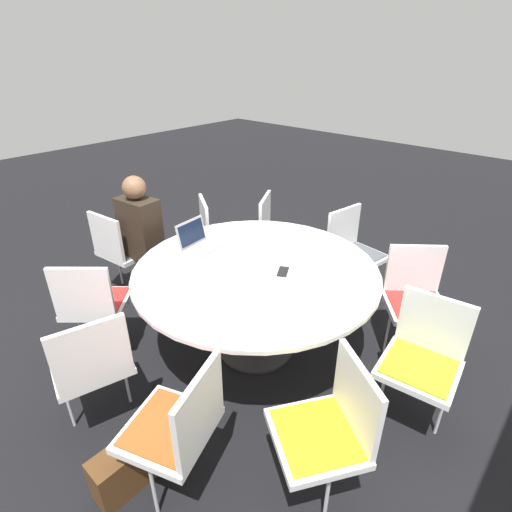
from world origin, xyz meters
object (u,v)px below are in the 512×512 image
chair_1 (93,300)px  chair_3 (179,423)px  chair_5 (424,354)px  chair_6 (416,294)px  chair_0 (121,246)px  coffee_cup (244,235)px  chair_2 (91,361)px  laptop (197,241)px  chair_4 (330,424)px  chair_7 (352,247)px  chair_8 (277,230)px  chair_9 (218,232)px  person_0 (142,230)px  cell_phone (283,272)px  handbag (126,468)px

chair_1 → chair_3: same height
chair_5 → chair_6: size_ratio=1.00×
chair_0 → coffee_cup: chair_0 is taller
chair_2 → laptop: bearing=31.2°
chair_4 → chair_7: size_ratio=1.00×
chair_3 → chair_8: (-2.12, -1.11, 0.00)m
coffee_cup → chair_3: bearing=32.1°
chair_5 → chair_9: same height
chair_2 → person_0: size_ratio=0.71×
coffee_cup → chair_6: bearing=112.8°
chair_5 → chair_8: bearing=-30.8°
chair_4 → cell_phone: chair_4 is taller
chair_4 → chair_2: bearing=57.2°
chair_0 → coffee_cup: bearing=18.9°
chair_0 → chair_9: bearing=55.7°
chair_8 → chair_9: bearing=-72.4°
chair_0 → person_0: 0.32m
chair_9 → chair_1: bearing=-49.5°
chair_2 → chair_4: bearing=-50.8°
chair_5 → chair_6: bearing=-70.3°
cell_phone → handbag: size_ratio=0.43×
coffee_cup → handbag: size_ratio=0.24×
chair_5 → chair_6: 0.68m
chair_4 → chair_6: (-1.42, -0.16, 0.00)m
chair_9 → chair_6: bearing=39.4°
chair_5 → chair_8: size_ratio=1.00×
chair_9 → laptop: laptop is taller
chair_3 → chair_6: 1.96m
chair_3 → chair_8: bearing=7.4°
chair_2 → handbag: chair_2 is taller
coffee_cup → cell_phone: coffee_cup is taller
chair_1 → chair_9: bearing=56.0°
coffee_cup → chair_2: bearing=5.3°
chair_2 → cell_phone: 1.36m
chair_5 → coffee_cup: size_ratio=9.73×
chair_1 → person_0: person_0 is taller
chair_1 → cell_phone: (-0.94, 1.03, 0.24)m
chair_4 → laptop: 1.72m
chair_9 → cell_phone: (0.50, 1.22, 0.24)m
chair_1 → laptop: laptop is taller
chair_2 → chair_7: size_ratio=1.00×
chair_0 → chair_5: size_ratio=1.00×
chair_0 → chair_1: same height
chair_1 → chair_5: (-1.06, 2.03, 0.00)m
chair_3 → chair_5: size_ratio=1.00×
chair_7 → coffee_cup: size_ratio=9.73×
chair_2 → chair_5: 2.00m
chair_7 → coffee_cup: 1.08m
cell_phone → person_0: bearing=-81.5°
chair_1 → chair_2: 0.67m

